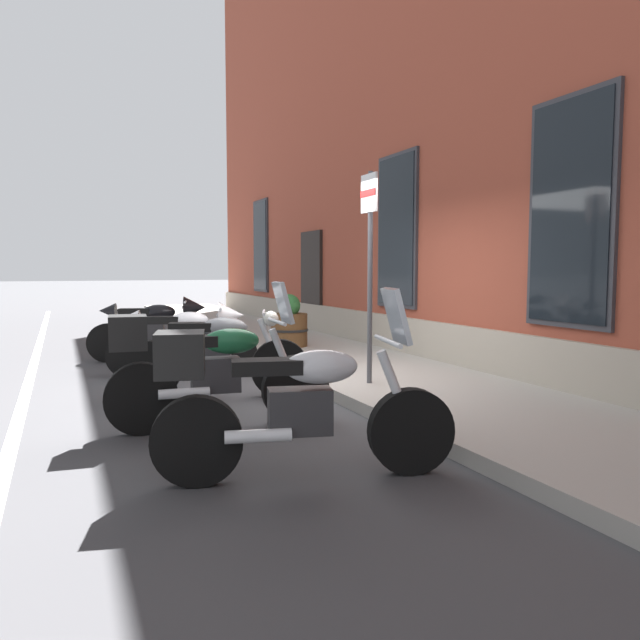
# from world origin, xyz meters

# --- Properties ---
(ground_plane) EXTENTS (140.00, 140.00, 0.00)m
(ground_plane) POSITION_xyz_m (0.00, 0.00, 0.00)
(ground_plane) COLOR #38383A
(sidewalk) EXTENTS (31.99, 2.37, 0.13)m
(sidewalk) POSITION_xyz_m (0.00, 1.18, 0.07)
(sidewalk) COLOR gray
(sidewalk) RESTS_ON ground_plane
(lane_stripe) EXTENTS (31.99, 0.12, 0.01)m
(lane_stripe) POSITION_xyz_m (0.00, -3.20, 0.00)
(lane_stripe) COLOR silver
(lane_stripe) RESTS_ON ground_plane
(motorcycle_black_sport) EXTENTS (0.77, 2.00, 1.04)m
(motorcycle_black_sport) POSITION_xyz_m (-3.02, -1.36, 0.57)
(motorcycle_black_sport) COLOR black
(motorcycle_black_sport) RESTS_ON ground_plane
(motorcycle_white_sport) EXTENTS (0.81, 1.99, 1.03)m
(motorcycle_white_sport) POSITION_xyz_m (-1.40, -1.18, 0.56)
(motorcycle_white_sport) COLOR black
(motorcycle_white_sport) RESTS_ON ground_plane
(motorcycle_grey_naked) EXTENTS (0.86, 2.07, 1.00)m
(motorcycle_grey_naked) POSITION_xyz_m (0.10, -1.14, 0.49)
(motorcycle_grey_naked) COLOR black
(motorcycle_grey_naked) RESTS_ON ground_plane
(motorcycle_green_touring) EXTENTS (0.63, 2.09, 1.36)m
(motorcycle_green_touring) POSITION_xyz_m (1.43, -1.54, 0.57)
(motorcycle_green_touring) COLOR black
(motorcycle_green_touring) RESTS_ON ground_plane
(motorcycle_silver_touring) EXTENTS (0.85, 2.12, 1.35)m
(motorcycle_silver_touring) POSITION_xyz_m (3.01, -1.33, 0.56)
(motorcycle_silver_touring) COLOR black
(motorcycle_silver_touring) RESTS_ON ground_plane
(parking_sign) EXTENTS (0.36, 0.07, 2.47)m
(parking_sign) POSITION_xyz_m (0.60, 0.55, 1.73)
(parking_sign) COLOR #4C4C51
(parking_sign) RESTS_ON sidewalk
(barrel_planter) EXTENTS (0.67, 0.67, 0.91)m
(barrel_planter) POSITION_xyz_m (-3.00, 0.87, 0.51)
(barrel_planter) COLOR brown
(barrel_planter) RESTS_ON sidewalk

